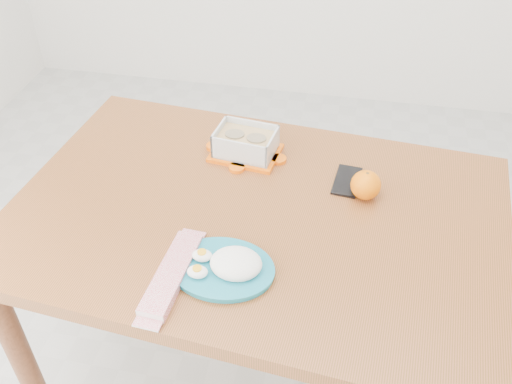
% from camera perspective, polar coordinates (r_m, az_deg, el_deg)
% --- Properties ---
extents(ground, '(3.50, 3.50, 0.00)m').
position_cam_1_polar(ground, '(2.05, 1.58, -15.11)').
color(ground, '#B7B7B2').
rests_on(ground, ground).
extents(dining_table, '(1.27, 0.91, 0.75)m').
position_cam_1_polar(dining_table, '(1.47, 0.00, -4.76)').
color(dining_table, '#964B2A').
rests_on(dining_table, ground).
extents(food_container, '(0.20, 0.16, 0.08)m').
position_cam_1_polar(food_container, '(1.56, -1.05, 4.90)').
color(food_container, '#FF6407').
rests_on(food_container, dining_table).
extents(orange_fruit, '(0.08, 0.08, 0.08)m').
position_cam_1_polar(orange_fruit, '(1.44, 10.92, 0.69)').
color(orange_fruit, orange).
rests_on(orange_fruit, dining_table).
extents(rice_plate, '(0.23, 0.23, 0.06)m').
position_cam_1_polar(rice_plate, '(1.24, -2.99, -7.32)').
color(rice_plate, teal).
rests_on(rice_plate, dining_table).
extents(candy_bar, '(0.08, 0.24, 0.02)m').
position_cam_1_polar(candy_bar, '(1.25, -8.41, -8.11)').
color(candy_bar, '#B90923').
rests_on(candy_bar, dining_table).
extents(smartphone, '(0.07, 0.13, 0.01)m').
position_cam_1_polar(smartphone, '(1.50, 9.08, 1.11)').
color(smartphone, black).
rests_on(smartphone, dining_table).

